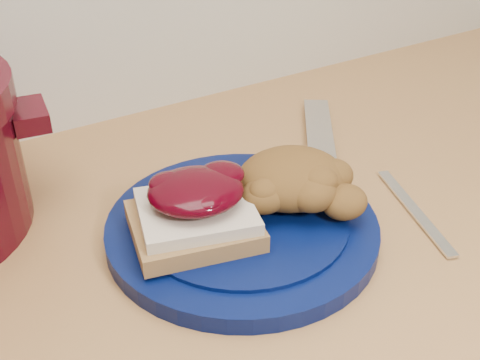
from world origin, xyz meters
TOP-DOWN VIEW (x-y plane):
  - plate at (0.05, 1.49)m, footprint 0.33×0.33m
  - sandwich at (0.00, 1.49)m, footprint 0.13×0.12m
  - stuffing_mound at (0.11, 1.49)m, footprint 0.13×0.12m
  - chef_knife at (0.18, 1.52)m, footprint 0.19×0.26m
  - butter_knife at (0.22, 1.43)m, footprint 0.06×0.15m

SIDE VIEW (x-z plane):
  - butter_knife at x=0.22m, z-range 0.90..0.90m
  - chef_knife at x=0.18m, z-range 0.90..0.92m
  - plate at x=0.05m, z-range 0.90..0.92m
  - sandwich at x=0.00m, z-range 0.92..0.97m
  - stuffing_mound at x=0.11m, z-range 0.92..0.97m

